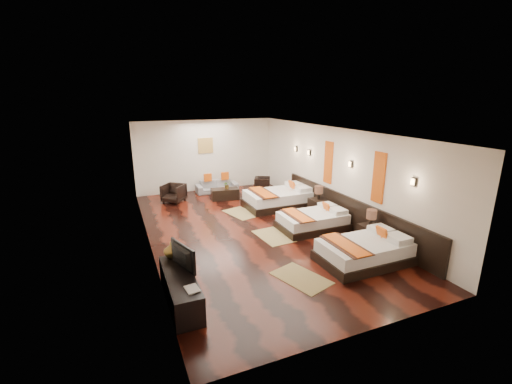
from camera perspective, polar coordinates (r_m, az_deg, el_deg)
name	(u,v)px	position (r m, az deg, el deg)	size (l,w,h in m)	color
floor	(251,230)	(9.74, -0.92, -6.39)	(5.50, 9.50, 0.01)	black
ceiling	(250,131)	(9.06, -1.00, 10.23)	(5.50, 9.50, 0.01)	white
back_wall	(206,155)	(13.73, -8.43, 6.09)	(5.50, 0.01, 2.80)	silver
left_wall	(146,193)	(8.70, -18.02, -0.20)	(0.01, 9.50, 2.80)	silver
right_wall	(334,174)	(10.61, 12.97, 2.99)	(0.01, 9.50, 2.80)	silver
headboard_panel	(347,211)	(10.23, 15.05, -3.17)	(0.08, 6.60, 0.90)	black
bed_near	(365,251)	(8.26, 17.81, -9.42)	(2.05, 1.29, 0.78)	black
bed_mid	(313,221)	(9.88, 9.60, -4.75)	(1.91, 1.20, 0.73)	black
bed_far	(279,198)	(11.67, 3.88, -1.08)	(2.26, 1.42, 0.86)	black
nightstand_a	(370,232)	(9.19, 18.58, -6.46)	(0.48, 0.48, 0.94)	black
nightstand_b	(318,205)	(10.97, 10.37, -2.18)	(0.49, 0.49, 0.97)	black
jute_mat_near	(301,278)	(7.40, 7.58, -14.13)	(0.75, 1.20, 0.01)	olive
jute_mat_mid	(273,236)	(9.33, 2.92, -7.42)	(0.75, 1.20, 0.01)	olive
jute_mat_far	(241,213)	(11.08, -2.49, -3.56)	(0.75, 1.20, 0.01)	olive
tv_console	(180,288)	(6.64, -12.60, -15.52)	(0.50, 1.80, 0.55)	black
tv	(179,257)	(6.59, -12.81, -10.63)	(0.84, 0.11, 0.48)	black
book	(186,291)	(5.99, -11.68, -15.94)	(0.21, 0.29, 0.03)	black
figurine	(172,249)	(7.11, -13.99, -9.36)	(0.32, 0.32, 0.33)	brown
sofa	(217,186)	(13.54, -6.61, 0.98)	(1.63, 0.64, 0.48)	gray
armchair_left	(174,193)	(12.51, -13.66, -0.18)	(0.70, 0.72, 0.66)	black
armchair_right	(262,184)	(13.62, 1.07, 1.37)	(0.60, 0.62, 0.56)	black
coffee_table	(225,194)	(12.58, -5.25, -0.32)	(1.00, 0.50, 0.40)	black
table_plant	(227,185)	(12.48, -4.89, 1.20)	(0.26, 0.22, 0.29)	#276321
orange_panel_a	(379,178)	(9.10, 19.91, 2.28)	(0.04, 0.40, 1.30)	#D86014
orange_panel_b	(328,162)	(10.78, 12.06, 4.87)	(0.04, 0.40, 1.30)	#D86014
sconce_near	(414,182)	(8.30, 24.95, 1.56)	(0.07, 0.12, 0.18)	black
sconce_mid	(351,164)	(9.87, 15.61, 4.54)	(0.07, 0.12, 0.18)	black
sconce_far	(309,152)	(11.64, 8.91, 6.58)	(0.07, 0.12, 0.18)	black
sconce_lounge	(296,149)	(12.41, 6.73, 7.23)	(0.07, 0.12, 0.18)	black
gold_artwork	(206,146)	(13.65, -8.48, 7.73)	(0.60, 0.04, 0.60)	#AD873F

